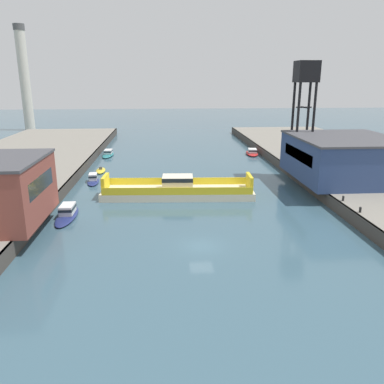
{
  "coord_description": "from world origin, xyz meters",
  "views": [
    {
      "loc": [
        -3.81,
        -38.04,
        17.1
      ],
      "look_at": [
        0.0,
        13.82,
        2.0
      ],
      "focal_mm": 36.5,
      "sensor_mm": 36.0,
      "label": 1
    }
  ],
  "objects": [
    {
      "name": "moored_boat_near_left",
      "position": [
        -15.95,
        36.03,
        0.22
      ],
      "size": [
        2.03,
        5.17,
        0.92
      ],
      "color": "yellow",
      "rests_on": "ground"
    },
    {
      "name": "bollard_right_aft",
      "position": [
        19.48,
        9.05,
        2.15
      ],
      "size": [
        0.32,
        0.32,
        0.71
      ],
      "color": "black",
      "rests_on": "quay_right"
    },
    {
      "name": "moored_boat_far_left",
      "position": [
        -16.35,
        10.33,
        0.6
      ],
      "size": [
        2.36,
        8.12,
        1.57
      ],
      "color": "navy",
      "rests_on": "ground"
    },
    {
      "name": "smokestack_distant_b",
      "position": [
        -49.91,
        101.95,
        18.19
      ],
      "size": [
        3.61,
        3.61,
        34.32
      ],
      "color": "beige",
      "rests_on": "ground"
    },
    {
      "name": "chain_ferry",
      "position": [
        -1.82,
        18.43,
        1.0
      ],
      "size": [
        22.89,
        7.07,
        3.3
      ],
      "color": "beige",
      "rests_on": "ground"
    },
    {
      "name": "moored_boat_near_right",
      "position": [
        -16.67,
        52.32,
        0.5
      ],
      "size": [
        2.57,
        7.97,
        1.34
      ],
      "color": "#237075",
      "rests_on": "ground"
    },
    {
      "name": "bollard_left_mid",
      "position": [
        -19.48,
        3.91,
        2.15
      ],
      "size": [
        0.32,
        0.32,
        0.71
      ],
      "color": "black",
      "rests_on": "quay_left"
    },
    {
      "name": "moored_boat_mid_left",
      "position": [
        16.93,
        51.26,
        0.53
      ],
      "size": [
        3.62,
        7.93,
        1.43
      ],
      "color": "red",
      "rests_on": "ground"
    },
    {
      "name": "bollard_right_far",
      "position": [
        19.48,
        13.83,
        2.15
      ],
      "size": [
        0.32,
        0.32,
        0.71
      ],
      "color": "black",
      "rests_on": "quay_right"
    },
    {
      "name": "crane_tower",
      "position": [
        20.5,
        29.08,
        16.39
      ],
      "size": [
        3.58,
        3.58,
        18.3
      ],
      "color": "black",
      "rests_on": "quay_right"
    },
    {
      "name": "moored_boat_mid_right",
      "position": [
        -16.04,
        28.06,
        0.56
      ],
      "size": [
        2.56,
        6.35,
        1.46
      ],
      "color": "navy",
      "rests_on": "ground"
    },
    {
      "name": "ground_plane",
      "position": [
        0.0,
        0.0,
        0.0
      ],
      "size": [
        400.0,
        400.0,
        0.0
      ],
      "primitive_type": "plane",
      "color": "#385666"
    },
    {
      "name": "bollard_left_aft",
      "position": [
        -19.48,
        8.76,
        2.15
      ],
      "size": [
        0.32,
        0.32,
        0.71
      ],
      "color": "black",
      "rests_on": "quay_left"
    },
    {
      "name": "warehouse_shed",
      "position": [
        24.89,
        21.18,
        5.07
      ],
      "size": [
        15.6,
        18.42,
        6.6
      ],
      "color": "navy",
      "rests_on": "quay_right"
    },
    {
      "name": "bollard_right_mid",
      "position": [
        19.48,
        4.47,
        2.15
      ],
      "size": [
        0.32,
        0.32,
        0.71
      ],
      "color": "black",
      "rests_on": "quay_right"
    },
    {
      "name": "bollard_left_far",
      "position": [
        -19.48,
        13.6,
        2.15
      ],
      "size": [
        0.32,
        0.32,
        0.71
      ],
      "color": "black",
      "rests_on": "quay_left"
    }
  ]
}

